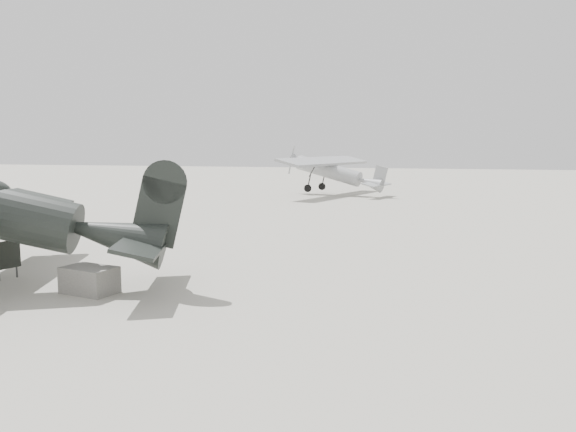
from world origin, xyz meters
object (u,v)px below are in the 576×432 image
highwing_monoplane (332,168)px  sign_board (7,256)px  equipment_block (90,280)px  lowwing_monoplane (9,215)px

highwing_monoplane → sign_board: size_ratio=9.89×
equipment_block → lowwing_monoplane: bearing=-172.1°
equipment_block → sign_board: 3.44m
lowwing_monoplane → equipment_block: (2.22, 0.31, -1.76)m
lowwing_monoplane → sign_board: bearing=117.3°
highwing_monoplane → sign_board: (-4.79, -30.85, -1.42)m
sign_board → highwing_monoplane: bearing=100.7°
sign_board → lowwing_monoplane: bearing=-25.3°
highwing_monoplane → equipment_block: bearing=-74.4°
lowwing_monoplane → sign_board: size_ratio=10.17×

